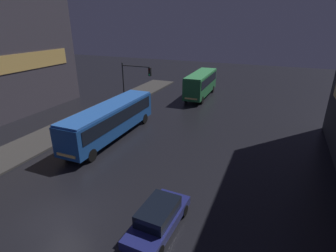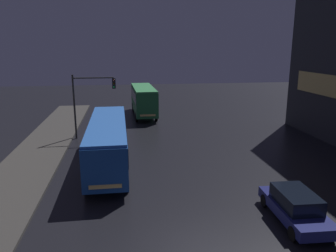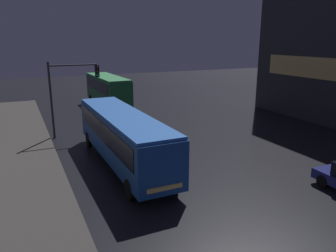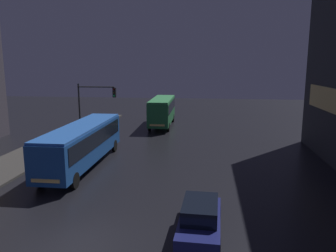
# 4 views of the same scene
# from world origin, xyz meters

# --- Properties ---
(ground_plane) EXTENTS (120.00, 120.00, 0.00)m
(ground_plane) POSITION_xyz_m (0.00, 0.00, 0.00)
(ground_plane) COLOR black
(sidewalk_left) EXTENTS (4.00, 48.00, 0.15)m
(sidewalk_left) POSITION_xyz_m (-9.00, 10.00, 0.07)
(sidewalk_left) COLOR #3D3A38
(sidewalk_left) RESTS_ON ground
(bus_near) EXTENTS (2.52, 11.54, 3.08)m
(bus_near) POSITION_xyz_m (-3.61, 10.29, 1.90)
(bus_near) COLOR #194793
(bus_near) RESTS_ON ground
(bus_far) EXTENTS (2.59, 9.28, 3.38)m
(bus_far) POSITION_xyz_m (-0.07, 26.78, 2.08)
(bus_far) COLOR #236B38
(bus_far) RESTS_ON ground
(car_taxi) EXTENTS (1.95, 4.50, 1.47)m
(car_taxi) POSITION_xyz_m (5.17, 1.54, 0.75)
(car_taxi) COLOR navy
(car_taxi) RESTS_ON ground
(traffic_light_main) EXTENTS (3.68, 0.35, 5.63)m
(traffic_light_main) POSITION_xyz_m (-5.34, 17.52, 3.87)
(traffic_light_main) COLOR #2D2D2D
(traffic_light_main) RESTS_ON ground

